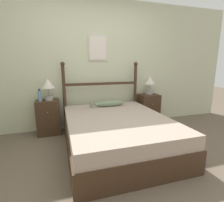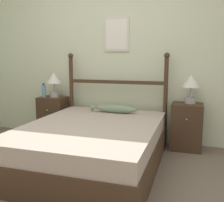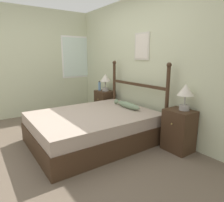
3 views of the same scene
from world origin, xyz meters
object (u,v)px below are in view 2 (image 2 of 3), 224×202
Objects in this scene: bottle at (44,91)px; bed at (92,145)px; nightstand_left at (53,117)px; table_lamp_left at (54,80)px; nightstand_right at (187,127)px; table_lamp_right at (191,84)px; fish_pillow at (114,109)px.

bed is at bearing -36.00° from bottle.
table_lamp_left is (0.03, 0.01, 0.59)m from nightstand_left.
table_lamp_right reaches higher than nightstand_right.
nightstand_right is (1.04, 0.91, 0.08)m from bed.
bed is 2.97× the size of fish_pillow.
bed is 5.03× the size of table_lamp_left.
table_lamp_left reaches higher than bottle.
bottle is (-1.16, 0.84, 0.50)m from bed.
bottle is 1.24m from fish_pillow.
nightstand_left is at bearing 139.01° from bed.
table_lamp_right is 2.24m from bottle.
table_lamp_left and table_lamp_right have the same top height.
table_lamp_left is 1.00× the size of table_lamp_right.
fish_pillow is at bearing -165.47° from table_lamp_right.
bottle reaches higher than nightstand_right.
bed is 1.38m from nightstand_left.
nightstand_left is 1.00× the size of nightstand_right.
nightstand_left is 0.45m from bottle.
bed is at bearing -40.99° from nightstand_left.
table_lamp_right is at bearing 1.14° from table_lamp_left.
fish_pillow is at bearing -7.13° from bottle.
table_lamp_right is at bearing 41.58° from bed.
bed is 0.76m from fish_pillow.
nightstand_right is 2.82× the size of bottle.
nightstand_left is (-1.04, 0.91, 0.08)m from bed.
nightstand_right is at bearing 40.99° from bed.
table_lamp_left is 1.15m from fish_pillow.
bottle is at bearing 172.87° from fish_pillow.
bottle reaches higher than nightstand_left.
table_lamp_right is (2.12, 0.05, 0.59)m from nightstand_left.
nightstand_left is 1.63× the size of table_lamp_right.
bed is 1.38m from nightstand_right.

